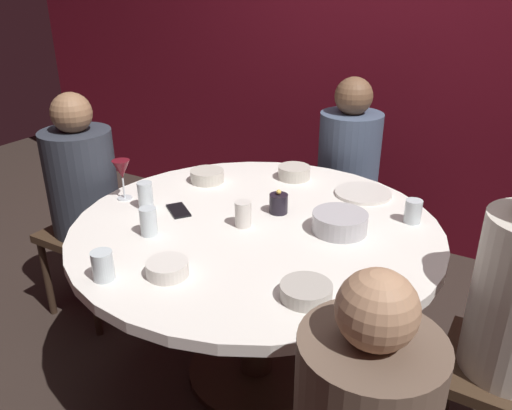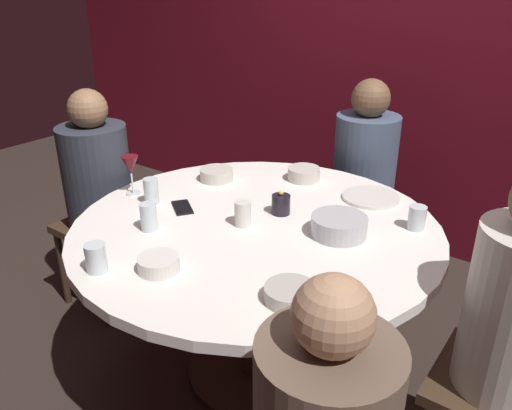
{
  "view_description": "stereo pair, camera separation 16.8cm",
  "coord_description": "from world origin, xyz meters",
  "px_view_note": "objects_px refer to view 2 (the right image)",
  "views": [
    {
      "loc": [
        0.91,
        -1.53,
        1.64
      ],
      "look_at": [
        0.0,
        0.0,
        0.83
      ],
      "focal_mm": 35.67,
      "sensor_mm": 36.0,
      "label": 1
    },
    {
      "loc": [
        1.05,
        -1.44,
        1.64
      ],
      "look_at": [
        0.0,
        0.0,
        0.83
      ],
      "focal_mm": 35.67,
      "sensor_mm": 36.0,
      "label": 2
    }
  ],
  "objects_px": {
    "cup_near_candle": "(417,218)",
    "cup_far_edge": "(96,258)",
    "bowl_serving_large": "(339,226)",
    "bowl_sauce_side": "(159,264)",
    "candle_holder": "(281,204)",
    "cell_phone": "(182,207)",
    "bowl_salad_center": "(290,294)",
    "cup_by_right_diner": "(149,217)",
    "seated_diner_back": "(365,162)",
    "cup_center_front": "(151,191)",
    "bowl_small_white": "(304,174)",
    "cup_by_left_diner": "(243,214)",
    "dining_table": "(256,255)",
    "wine_glass": "(130,167)",
    "bowl_rice_portion": "(217,174)",
    "seated_diner_left": "(97,178)"
  },
  "relations": [
    {
      "from": "bowl_serving_large",
      "to": "bowl_sauce_side",
      "type": "xyz_separation_m",
      "value": [
        -0.36,
        -0.57,
        -0.01
      ]
    },
    {
      "from": "cup_by_left_diner",
      "to": "cup_by_right_diner",
      "type": "height_order",
      "value": "cup_by_right_diner"
    },
    {
      "from": "cup_by_left_diner",
      "to": "cup_center_front",
      "type": "distance_m",
      "value": 0.44
    },
    {
      "from": "bowl_serving_large",
      "to": "cup_near_candle",
      "type": "xyz_separation_m",
      "value": [
        0.22,
        0.22,
        0.01
      ]
    },
    {
      "from": "bowl_rice_portion",
      "to": "bowl_small_white",
      "type": "bearing_deg",
      "value": 36.2
    },
    {
      "from": "wine_glass",
      "to": "bowl_rice_portion",
      "type": "height_order",
      "value": "wine_glass"
    },
    {
      "from": "bowl_serving_large",
      "to": "cup_far_edge",
      "type": "xyz_separation_m",
      "value": [
        -0.52,
        -0.7,
        0.01
      ]
    },
    {
      "from": "dining_table",
      "to": "cup_far_edge",
      "type": "distance_m",
      "value": 0.66
    },
    {
      "from": "dining_table",
      "to": "cup_by_left_diner",
      "type": "distance_m",
      "value": 0.2
    },
    {
      "from": "seated_diner_left",
      "to": "cup_center_front",
      "type": "height_order",
      "value": "seated_diner_left"
    },
    {
      "from": "bowl_rice_portion",
      "to": "cup_near_candle",
      "type": "xyz_separation_m",
      "value": [
        0.95,
        0.06,
        0.02
      ]
    },
    {
      "from": "cup_near_candle",
      "to": "bowl_rice_portion",
      "type": "bearing_deg",
      "value": -176.38
    },
    {
      "from": "bowl_salad_center",
      "to": "cup_near_candle",
      "type": "height_order",
      "value": "cup_near_candle"
    },
    {
      "from": "seated_diner_left",
      "to": "cup_by_left_diner",
      "type": "xyz_separation_m",
      "value": [
        0.95,
        -0.04,
        0.08
      ]
    },
    {
      "from": "seated_diner_back",
      "to": "candle_holder",
      "type": "height_order",
      "value": "seated_diner_back"
    },
    {
      "from": "cup_far_edge",
      "to": "bowl_small_white",
      "type": "bearing_deg",
      "value": 83.47
    },
    {
      "from": "cup_far_edge",
      "to": "candle_holder",
      "type": "bearing_deg",
      "value": 71.41
    },
    {
      "from": "candle_holder",
      "to": "bowl_sauce_side",
      "type": "xyz_separation_m",
      "value": [
        -0.08,
        -0.6,
        -0.02
      ]
    },
    {
      "from": "cell_phone",
      "to": "cup_far_edge",
      "type": "xyz_separation_m",
      "value": [
        0.12,
        -0.52,
        0.05
      ]
    },
    {
      "from": "candle_holder",
      "to": "cup_near_candle",
      "type": "height_order",
      "value": "candle_holder"
    },
    {
      "from": "bowl_serving_large",
      "to": "cup_by_left_diner",
      "type": "bearing_deg",
      "value": -156.14
    },
    {
      "from": "bowl_salad_center",
      "to": "bowl_sauce_side",
      "type": "height_order",
      "value": "bowl_sauce_side"
    },
    {
      "from": "candle_holder",
      "to": "seated_diner_back",
      "type": "bearing_deg",
      "value": 91.77
    },
    {
      "from": "candle_holder",
      "to": "bowl_serving_large",
      "type": "height_order",
      "value": "candle_holder"
    },
    {
      "from": "cup_near_candle",
      "to": "cup_far_edge",
      "type": "height_order",
      "value": "cup_far_edge"
    },
    {
      "from": "cup_center_front",
      "to": "candle_holder",
      "type": "bearing_deg",
      "value": 25.82
    },
    {
      "from": "candle_holder",
      "to": "bowl_sauce_side",
      "type": "height_order",
      "value": "candle_holder"
    },
    {
      "from": "cup_by_left_diner",
      "to": "cup_far_edge",
      "type": "relative_size",
      "value": 1.03
    },
    {
      "from": "cup_near_candle",
      "to": "candle_holder",
      "type": "bearing_deg",
      "value": -159.01
    },
    {
      "from": "bowl_serving_large",
      "to": "cup_by_right_diner",
      "type": "xyz_separation_m",
      "value": [
        -0.6,
        -0.39,
        0.02
      ]
    },
    {
      "from": "bowl_salad_center",
      "to": "cup_by_left_diner",
      "type": "distance_m",
      "value": 0.52
    },
    {
      "from": "wine_glass",
      "to": "bowl_rice_portion",
      "type": "xyz_separation_m",
      "value": [
        0.19,
        0.35,
        -0.1
      ]
    },
    {
      "from": "bowl_salad_center",
      "to": "bowl_rice_portion",
      "type": "xyz_separation_m",
      "value": [
        -0.81,
        0.62,
        0.0
      ]
    },
    {
      "from": "cup_near_candle",
      "to": "cup_far_edge",
      "type": "relative_size",
      "value": 0.95
    },
    {
      "from": "dining_table",
      "to": "seated_diner_back",
      "type": "relative_size",
      "value": 1.24
    },
    {
      "from": "cell_phone",
      "to": "bowl_salad_center",
      "type": "distance_m",
      "value": 0.77
    },
    {
      "from": "dining_table",
      "to": "cup_by_left_diner",
      "type": "xyz_separation_m",
      "value": [
        -0.03,
        -0.04,
        0.19
      ]
    },
    {
      "from": "seated_diner_back",
      "to": "cup_near_candle",
      "type": "relative_size",
      "value": 12.43
    },
    {
      "from": "bowl_salad_center",
      "to": "cup_by_right_diner",
      "type": "distance_m",
      "value": 0.69
    },
    {
      "from": "cup_center_front",
      "to": "seated_diner_left",
      "type": "bearing_deg",
      "value": 168.3
    },
    {
      "from": "seated_diner_left",
      "to": "bowl_small_white",
      "type": "height_order",
      "value": "seated_diner_left"
    },
    {
      "from": "seated_diner_back",
      "to": "cup_near_candle",
      "type": "height_order",
      "value": "seated_diner_back"
    },
    {
      "from": "cup_by_right_diner",
      "to": "cup_center_front",
      "type": "height_order",
      "value": "cup_center_front"
    },
    {
      "from": "cup_near_candle",
      "to": "dining_table",
      "type": "bearing_deg",
      "value": -148.06
    },
    {
      "from": "cell_phone",
      "to": "seated_diner_left",
      "type": "bearing_deg",
      "value": -60.01
    },
    {
      "from": "cup_center_front",
      "to": "cup_by_left_diner",
      "type": "bearing_deg",
      "value": 8.21
    },
    {
      "from": "cup_by_right_diner",
      "to": "cup_center_front",
      "type": "bearing_deg",
      "value": 134.45
    },
    {
      "from": "cell_phone",
      "to": "cup_near_candle",
      "type": "bearing_deg",
      "value": 150.4
    },
    {
      "from": "seated_diner_back",
      "to": "cup_by_left_diner",
      "type": "distance_m",
      "value": 1.04
    },
    {
      "from": "bowl_salad_center",
      "to": "cup_near_candle",
      "type": "bearing_deg",
      "value": 78.63
    }
  ]
}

